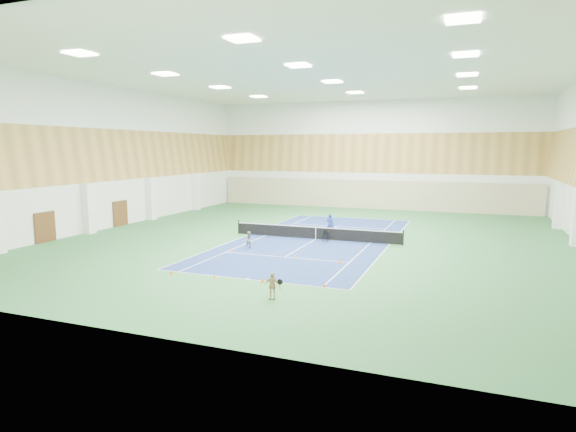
{
  "coord_description": "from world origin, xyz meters",
  "views": [
    {
      "loc": [
        10.63,
        -33.7,
        6.71
      ],
      "look_at": [
        -1.31,
        -2.36,
        2.0
      ],
      "focal_mm": 30.0,
      "sensor_mm": 36.0,
      "label": 1
    }
  ],
  "objects": [
    {
      "name": "ball_cart",
      "position": [
        0.91,
        -0.6,
        0.4
      ],
      "size": [
        0.59,
        0.59,
        0.8
      ],
      "primitive_type": null,
      "rotation": [
        0.0,
        0.0,
        0.34
      ],
      "color": "black",
      "rests_on": "ground"
    },
    {
      "name": "cone_svc_d",
      "position": [
        3.63,
        -6.74,
        0.12
      ],
      "size": [
        0.22,
        0.22,
        0.25
      ],
      "primitive_type": "cone",
      "color": "orange",
      "rests_on": "ground"
    },
    {
      "name": "cone_base_b",
      "position": [
        -1.63,
        -12.3,
        0.09
      ],
      "size": [
        0.17,
        0.17,
        0.19
      ],
      "primitive_type": "cone",
      "color": "#FF660D",
      "rests_on": "ground"
    },
    {
      "name": "wood_cladding",
      "position": [
        0.0,
        0.0,
        8.0
      ],
      "size": [
        36.0,
        40.0,
        8.0
      ],
      "primitive_type": null,
      "color": "#BD8D46",
      "rests_on": "room_shell"
    },
    {
      "name": "door_left_b",
      "position": [
        -17.92,
        0.0,
        1.1
      ],
      "size": [
        0.08,
        1.8,
        2.2
      ],
      "primitive_type": "cube",
      "color": "#593319",
      "rests_on": "ground"
    },
    {
      "name": "tennis_balls_scatter",
      "position": [
        0.0,
        0.0,
        0.05
      ],
      "size": [
        10.57,
        22.77,
        0.07
      ],
      "primitive_type": null,
      "color": "#BECA22",
      "rests_on": "ground"
    },
    {
      "name": "child_court",
      "position": [
        -3.18,
        -4.79,
        0.59
      ],
      "size": [
        0.72,
        0.71,
        1.17
      ],
      "primitive_type": "imported",
      "rotation": [
        0.0,
        0.0,
        0.69
      ],
      "color": "gray",
      "rests_on": "ground"
    },
    {
      "name": "child_apron",
      "position": [
        2.51,
        -14.42,
        0.61
      ],
      "size": [
        0.74,
        0.35,
        1.22
      ],
      "primitive_type": "imported",
      "rotation": [
        0.0,
        0.0,
        0.07
      ],
      "color": "tan",
      "rests_on": "ground"
    },
    {
      "name": "ceiling_light_grid",
      "position": [
        0.0,
        0.0,
        11.92
      ],
      "size": [
        21.4,
        25.4,
        0.06
      ],
      "primitive_type": null,
      "color": "white",
      "rests_on": "room_shell"
    },
    {
      "name": "cone_svc_a",
      "position": [
        -3.74,
        -6.16,
        0.1
      ],
      "size": [
        0.17,
        0.17,
        0.19
      ],
      "primitive_type": "cone",
      "color": "#ED5F0C",
      "rests_on": "ground"
    },
    {
      "name": "cone_base_c",
      "position": [
        1.0,
        -12.06,
        0.12
      ],
      "size": [
        0.21,
        0.21,
        0.23
      ],
      "primitive_type": "cone",
      "color": "orange",
      "rests_on": "ground"
    },
    {
      "name": "back_curtain",
      "position": [
        0.0,
        19.75,
        1.6
      ],
      "size": [
        35.4,
        0.16,
        3.2
      ],
      "primitive_type": "cube",
      "color": "#C6B793",
      "rests_on": "ground"
    },
    {
      "name": "room_shell",
      "position": [
        0.0,
        0.0,
        6.0
      ],
      "size": [
        36.0,
        40.0,
        12.0
      ],
      "primitive_type": null,
      "color": "white",
      "rests_on": "ground"
    },
    {
      "name": "cone_svc_c",
      "position": [
        0.7,
        -6.21,
        0.1
      ],
      "size": [
        0.19,
        0.19,
        0.21
      ],
      "primitive_type": "cone",
      "color": "orange",
      "rests_on": "ground"
    },
    {
      "name": "tennis_net",
      "position": [
        0.0,
        0.0,
        0.55
      ],
      "size": [
        12.8,
        0.1,
        1.1
      ],
      "primitive_type": null,
      "color": "black",
      "rests_on": "ground"
    },
    {
      "name": "ground",
      "position": [
        0.0,
        0.0,
        0.0
      ],
      "size": [
        40.0,
        40.0,
        0.0
      ],
      "primitive_type": "plane",
      "color": "#2C6837",
      "rests_on": "ground"
    },
    {
      "name": "door_left_a",
      "position": [
        -17.92,
        -8.0,
        1.1
      ],
      "size": [
        0.08,
        1.8,
        2.2
      ],
      "primitive_type": "cube",
      "color": "#593319",
      "rests_on": "ground"
    },
    {
      "name": "cone_base_d",
      "position": [
        4.17,
        -11.76,
        0.1
      ],
      "size": [
        0.18,
        0.18,
        0.2
      ],
      "primitive_type": "cone",
      "color": "#FF420D",
      "rests_on": "ground"
    },
    {
      "name": "court_surface",
      "position": [
        0.0,
        0.0,
        0.01
      ],
      "size": [
        10.97,
        23.77,
        0.01
      ],
      "primitive_type": "cube",
      "color": "navy",
      "rests_on": "ground"
    },
    {
      "name": "coach",
      "position": [
        0.52,
        2.06,
        0.85
      ],
      "size": [
        0.66,
        0.47,
        1.69
      ],
      "primitive_type": "imported",
      "rotation": [
        0.0,
        0.0,
        3.04
      ],
      "color": "navy",
      "rests_on": "ground"
    },
    {
      "name": "cone_svc_b",
      "position": [
        -0.65,
        -6.09,
        0.1
      ],
      "size": [
        0.18,
        0.18,
        0.19
      ],
      "primitive_type": "cone",
      "color": "orange",
      "rests_on": "ground"
    },
    {
      "name": "cone_base_a",
      "position": [
        -4.22,
        -12.43,
        0.1
      ],
      "size": [
        0.19,
        0.19,
        0.21
      ],
      "primitive_type": "cone",
      "color": "#DD450B",
      "rests_on": "ground"
    }
  ]
}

